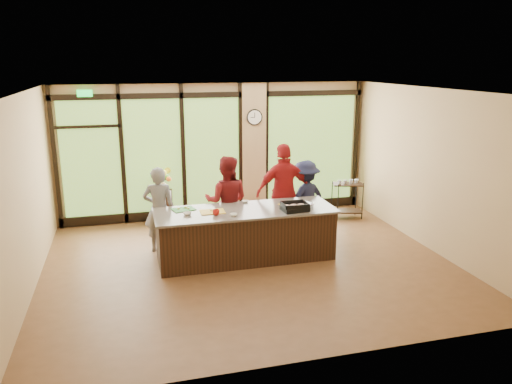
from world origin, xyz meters
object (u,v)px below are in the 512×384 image
island_base (245,235)px  roasting_pan (295,209)px  cook_left (159,210)px  bar_cart (347,195)px  cook_right (305,199)px  flower_stand (163,207)px

island_base → roasting_pan: (0.82, -0.29, 0.52)m
island_base → cook_left: 1.68m
cook_left → bar_cart: 4.35m
cook_left → cook_right: 2.90m
bar_cart → island_base: bearing=-132.3°
cook_right → roasting_pan: size_ratio=3.55×
island_base → cook_left: bearing=152.0°
cook_left → cook_right: size_ratio=1.03×
island_base → cook_right: 1.72m
cook_left → flower_stand: 1.66m
island_base → roasting_pan: bearing=-19.3°
island_base → cook_left: (-1.45, 0.77, 0.37)m
cook_right → roasting_pan: 1.32m
cook_right → cook_left: bearing=-19.3°
cook_left → roasting_pan: 2.51m
roasting_pan → bar_cart: size_ratio=0.49×
flower_stand → bar_cart: (4.06, -0.65, 0.16)m
cook_right → bar_cart: cook_right is taller
bar_cart → flower_stand: bearing=-172.9°
roasting_pan → bar_cart: bearing=40.9°
flower_stand → bar_cart: bearing=4.8°
roasting_pan → flower_stand: 3.43m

